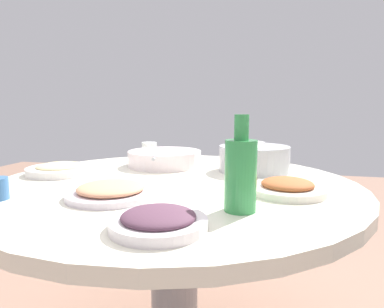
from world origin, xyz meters
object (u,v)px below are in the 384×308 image
object	(u,v)px
tea_cup_near	(149,150)
dish_noodles	(60,169)
soup_bowl	(165,159)
dish_eggplant	(159,220)
round_dining_table	(174,228)
green_bottle	(241,173)
dish_shrimp	(111,191)
dish_stirfry	(287,187)
rice_bowl	(254,158)

from	to	relation	value
tea_cup_near	dish_noodles	bearing A→B (deg)	66.59
soup_bowl	dish_eggplant	world-z (taller)	soup_bowl
dish_eggplant	round_dining_table	bearing A→B (deg)	-77.62
dish_eggplant	tea_cup_near	distance (m)	0.94
dish_noodles	green_bottle	distance (m)	0.74
tea_cup_near	dish_shrimp	bearing A→B (deg)	101.84
dish_stirfry	green_bottle	distance (m)	0.23
green_bottle	dish_noodles	bearing A→B (deg)	-23.01
round_dining_table	green_bottle	distance (m)	0.44
dish_shrimp	tea_cup_near	xyz separation A→B (m)	(0.14, -0.68, 0.02)
dish_shrimp	soup_bowl	bearing A→B (deg)	-89.36
round_dining_table	dish_eggplant	bearing A→B (deg)	102.38
round_dining_table	dish_shrimp	xyz separation A→B (m)	(0.11, 0.22, 0.18)
rice_bowl	tea_cup_near	distance (m)	0.55
tea_cup_near	dish_eggplant	bearing A→B (deg)	111.53
soup_bowl	tea_cup_near	world-z (taller)	tea_cup_near
tea_cup_near	green_bottle	bearing A→B (deg)	124.46
round_dining_table	dish_shrimp	size ratio (longest dim) A/B	4.93
rice_bowl	dish_eggplant	world-z (taller)	rice_bowl
round_dining_table	green_bottle	xyz separation A→B (m)	(-0.24, 0.26, 0.25)
green_bottle	dish_eggplant	bearing A→B (deg)	46.57
dish_noodles	dish_shrimp	bearing A→B (deg)	142.98
round_dining_table	soup_bowl	size ratio (longest dim) A/B	3.59
dish_eggplant	dish_stirfry	bearing A→B (deg)	-127.32
rice_bowl	dish_stirfry	bearing A→B (deg)	109.28
rice_bowl	green_bottle	distance (m)	0.50
dish_stirfry	tea_cup_near	world-z (taller)	tea_cup_near
dish_stirfry	dish_eggplant	world-z (taller)	dish_stirfry
rice_bowl	green_bottle	world-z (taller)	green_bottle
rice_bowl	dish_eggplant	size ratio (longest dim) A/B	1.33
soup_bowl	dish_stirfry	xyz separation A→B (m)	(-0.47, 0.34, -0.01)
dish_eggplant	dish_noodles	bearing A→B (deg)	-39.93
round_dining_table	dish_noodles	xyz separation A→B (m)	(0.44, -0.03, 0.18)
round_dining_table	soup_bowl	distance (m)	0.35
soup_bowl	tea_cup_near	distance (m)	0.23
dish_stirfry	rice_bowl	bearing A→B (deg)	-70.72
rice_bowl	tea_cup_near	xyz separation A→B (m)	(0.50, -0.22, -0.01)
rice_bowl	dish_noodles	xyz separation A→B (m)	(0.69, 0.21, -0.03)
dish_shrimp	dish_eggplant	world-z (taller)	same
rice_bowl	dish_shrimp	size ratio (longest dim) A/B	1.09
rice_bowl	dish_eggplant	bearing A→B (deg)	76.58
dish_noodles	tea_cup_near	world-z (taller)	tea_cup_near
dish_shrimp	round_dining_table	bearing A→B (deg)	-116.53
dish_shrimp	tea_cup_near	bearing A→B (deg)	-78.16
soup_bowl	dish_eggplant	distance (m)	0.72
rice_bowl	dish_shrimp	world-z (taller)	rice_bowl
rice_bowl	soup_bowl	distance (m)	0.37
dish_stirfry	round_dining_table	bearing A→B (deg)	-11.53
round_dining_table	green_bottle	size ratio (longest dim) A/B	5.25
soup_bowl	dish_noodles	xyz separation A→B (m)	(0.32, 0.24, -0.01)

